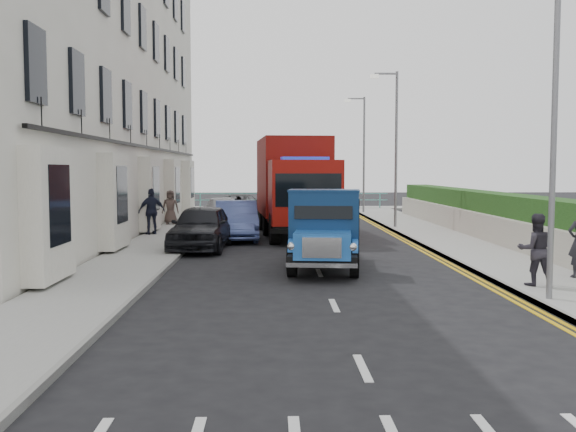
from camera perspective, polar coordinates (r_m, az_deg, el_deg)
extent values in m
plane|color=black|center=(14.80, 3.37, -6.32)|extent=(120.00, 120.00, 0.00)
cube|color=gray|center=(23.98, -10.97, -2.21)|extent=(2.40, 38.00, 0.12)
cube|color=gray|center=(24.53, 14.02, -2.11)|extent=(2.60, 38.00, 0.12)
cube|color=gray|center=(43.60, 0.18, 0.71)|extent=(30.00, 2.50, 0.12)
plane|color=#4F5F6C|center=(74.56, -0.49, 2.11)|extent=(120.00, 120.00, 0.00)
cube|color=silver|center=(29.04, -18.42, 12.49)|extent=(6.00, 30.00, 14.00)
cube|color=black|center=(27.99, -12.04, 5.94)|extent=(0.12, 28.00, 0.10)
cube|color=#B2AD9E|center=(24.86, 16.93, -0.95)|extent=(0.30, 28.00, 1.00)
cube|color=#1A3B13|center=(25.06, 18.47, -0.03)|extent=(1.20, 28.00, 1.70)
cube|color=#59B2A5|center=(42.75, 0.21, 2.01)|extent=(13.00, 0.08, 0.06)
cube|color=#59B2A5|center=(42.77, 0.21, 1.44)|extent=(13.00, 0.06, 0.05)
cylinder|color=slate|center=(13.69, 22.57, 7.23)|extent=(0.12, 0.12, 7.00)
cylinder|color=slate|center=(29.04, 9.59, 5.71)|extent=(0.12, 0.12, 7.00)
cube|color=slate|center=(29.24, 8.69, 12.40)|extent=(1.00, 0.08, 0.08)
cube|color=beige|center=(29.14, 7.69, 12.20)|extent=(0.35, 0.18, 0.18)
cylinder|color=slate|center=(38.90, 6.77, 5.34)|extent=(0.12, 0.12, 7.00)
cube|color=slate|center=(39.05, 6.07, 10.34)|extent=(1.00, 0.08, 0.08)
cube|color=beige|center=(38.98, 5.33, 10.18)|extent=(0.35, 0.18, 0.18)
cylinder|color=black|center=(16.10, 0.37, -3.94)|extent=(0.32, 0.87, 0.85)
cylinder|color=black|center=(16.05, 5.91, -3.98)|extent=(0.32, 0.87, 0.85)
cylinder|color=black|center=(18.54, 0.98, -2.86)|extent=(0.32, 0.87, 0.85)
cylinder|color=black|center=(18.50, 5.78, -2.90)|extent=(0.32, 0.87, 0.85)
cube|color=black|center=(17.26, 3.27, -2.98)|extent=(2.13, 4.39, 0.16)
cube|color=blue|center=(15.61, 3.10, -2.57)|extent=(1.48, 1.29, 0.63)
cube|color=silver|center=(15.02, 3.03, -2.83)|extent=(0.93, 0.17, 0.48)
cube|color=navy|center=(16.57, 3.22, -0.43)|extent=(1.87, 1.25, 1.54)
cube|color=black|center=(18.29, 3.37, -1.94)|extent=(2.11, 2.66, 0.11)
cylinder|color=black|center=(22.95, -1.23, -1.13)|extent=(0.43, 1.17, 1.15)
cylinder|color=black|center=(23.24, 4.16, -1.07)|extent=(0.43, 1.17, 1.15)
cylinder|color=black|center=(26.16, -1.86, -0.48)|extent=(0.43, 1.17, 1.15)
cylinder|color=black|center=(26.42, 2.88, -0.43)|extent=(0.43, 1.17, 1.15)
cylinder|color=black|center=(28.43, -2.22, -0.10)|extent=(0.43, 1.17, 1.15)
cylinder|color=black|center=(28.67, 2.15, -0.07)|extent=(0.43, 1.17, 1.15)
cube|color=black|center=(25.73, 0.66, -0.09)|extent=(3.01, 7.47, 0.26)
cube|color=maroon|center=(22.99, 1.49, 2.13)|extent=(2.66, 2.19, 2.29)
cube|color=black|center=(22.03, 1.83, 2.32)|extent=(2.29, 0.28, 1.15)
cube|color=maroon|center=(26.80, 0.37, 3.54)|extent=(3.06, 5.62, 3.13)
imported|color=black|center=(21.72, -7.70, -0.98)|extent=(2.07, 4.56, 1.52)
imported|color=#5064AD|center=(24.69, -4.62, -0.37)|extent=(1.89, 4.61, 1.48)
imported|color=#AAABAF|center=(30.64, -5.87, 0.36)|extent=(2.33, 4.76, 1.33)
imported|color=black|center=(35.24, -4.28, 0.88)|extent=(3.16, 5.19, 1.34)
imported|color=#A3A4A7|center=(41.58, 0.95, 1.59)|extent=(2.92, 5.11, 1.64)
imported|color=#2A272F|center=(15.22, 21.14, -2.80)|extent=(0.83, 0.67, 1.60)
imported|color=#1B1F31|center=(25.97, -12.02, 0.42)|extent=(1.16, 0.88, 1.83)
imported|color=#483934|center=(30.57, -10.41, 0.78)|extent=(0.81, 0.55, 1.60)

